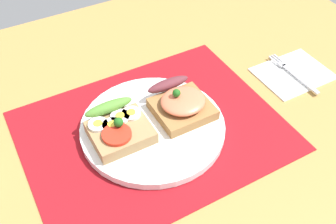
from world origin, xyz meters
The scene contains 7 objects.
ground_plane centered at (0.00, 0.00, -1.60)cm, with size 120.00×90.00×3.20cm, color #A2793D.
placemat centered at (0.00, 0.00, 0.15)cm, with size 43.41×33.98×0.30cm, color maroon.
plate centered at (0.00, 0.00, 0.98)cm, with size 24.70×24.70×1.36cm, color white.
sandwich_egg_tomato centered at (-5.91, 0.64, 3.26)cm, with size 9.62×9.79×4.37cm.
sandwich_salmon centered at (5.86, 0.68, 3.45)cm, with size 9.52×10.53×5.08cm.
napkin centered at (31.74, -0.40, 0.30)cm, with size 14.12×11.00×0.60cm, color white.
fork centered at (31.23, -0.10, 0.76)cm, with size 1.62×13.55×0.32cm.
Camera 1 is at (-20.04, -41.35, 50.25)cm, focal length 42.03 mm.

